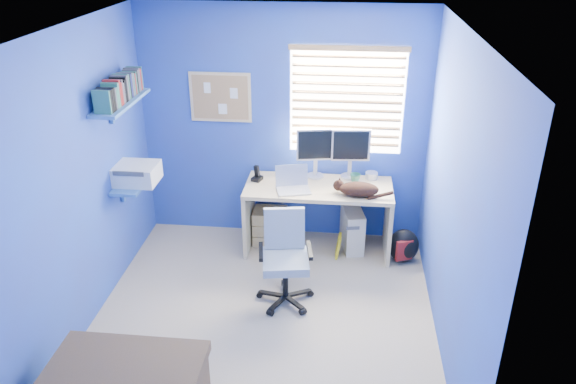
# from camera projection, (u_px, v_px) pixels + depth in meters

# --- Properties ---
(floor) EXTENTS (3.00, 3.20, 0.00)m
(floor) POSITION_uv_depth(u_px,v_px,m) (264.00, 319.00, 4.98)
(floor) COLOR #B6A992
(floor) RESTS_ON ground
(ceiling) EXTENTS (3.00, 3.20, 0.00)m
(ceiling) POSITION_uv_depth(u_px,v_px,m) (257.00, 31.00, 3.90)
(ceiling) COLOR white
(ceiling) RESTS_ON wall_back
(wall_back) EXTENTS (3.00, 0.01, 2.50)m
(wall_back) POSITION_uv_depth(u_px,v_px,m) (283.00, 127.00, 5.87)
(wall_back) COLOR #35459E
(wall_back) RESTS_ON ground
(wall_front) EXTENTS (3.00, 0.01, 2.50)m
(wall_front) POSITION_uv_depth(u_px,v_px,m) (216.00, 321.00, 3.01)
(wall_front) COLOR #35459E
(wall_front) RESTS_ON ground
(wall_left) EXTENTS (0.01, 3.20, 2.50)m
(wall_left) POSITION_uv_depth(u_px,v_px,m) (79.00, 184.00, 4.58)
(wall_left) COLOR #35459E
(wall_left) RESTS_ON ground
(wall_right) EXTENTS (0.01, 3.20, 2.50)m
(wall_right) POSITION_uv_depth(u_px,v_px,m) (454.00, 201.00, 4.30)
(wall_right) COLOR #35459E
(wall_right) RESTS_ON ground
(desk) EXTENTS (1.51, 0.65, 0.74)m
(desk) POSITION_uv_depth(u_px,v_px,m) (318.00, 218.00, 5.91)
(desk) COLOR tan
(desk) RESTS_ON floor
(laptop) EXTENTS (0.38, 0.33, 0.22)m
(laptop) POSITION_uv_depth(u_px,v_px,m) (293.00, 181.00, 5.60)
(laptop) COLOR silver
(laptop) RESTS_ON desk
(monitor_left) EXTENTS (0.42, 0.19, 0.54)m
(monitor_left) POSITION_uv_depth(u_px,v_px,m) (316.00, 153.00, 5.84)
(monitor_left) COLOR silver
(monitor_left) RESTS_ON desk
(monitor_right) EXTENTS (0.41, 0.16, 0.54)m
(monitor_right) POSITION_uv_depth(u_px,v_px,m) (350.00, 154.00, 5.83)
(monitor_right) COLOR silver
(monitor_right) RESTS_ON desk
(phone) EXTENTS (0.12, 0.13, 0.17)m
(phone) POSITION_uv_depth(u_px,v_px,m) (257.00, 173.00, 5.84)
(phone) COLOR black
(phone) RESTS_ON desk
(mug) EXTENTS (0.10, 0.09, 0.10)m
(mug) POSITION_uv_depth(u_px,v_px,m) (355.00, 178.00, 5.80)
(mug) COLOR #2A6754
(mug) RESTS_ON desk
(cd_spindle) EXTENTS (0.13, 0.13, 0.07)m
(cd_spindle) POSITION_uv_depth(u_px,v_px,m) (372.00, 176.00, 5.90)
(cd_spindle) COLOR silver
(cd_spindle) RESTS_ON desk
(cat) EXTENTS (0.43, 0.29, 0.14)m
(cat) POSITION_uv_depth(u_px,v_px,m) (359.00, 189.00, 5.52)
(cat) COLOR black
(cat) RESTS_ON desk
(tower_pc) EXTENTS (0.27, 0.47, 0.45)m
(tower_pc) POSITION_uv_depth(u_px,v_px,m) (352.00, 229.00, 6.00)
(tower_pc) COLOR beige
(tower_pc) RESTS_ON floor
(drawer_boxes) EXTENTS (0.35, 0.28, 0.41)m
(drawer_boxes) POSITION_uv_depth(u_px,v_px,m) (270.00, 226.00, 6.09)
(drawer_boxes) COLOR tan
(drawer_boxes) RESTS_ON floor
(yellow_book) EXTENTS (0.03, 0.17, 0.24)m
(yellow_book) POSITION_uv_depth(u_px,v_px,m) (338.00, 246.00, 5.88)
(yellow_book) COLOR yellow
(yellow_book) RESTS_ON floor
(backpack) EXTENTS (0.38, 0.34, 0.36)m
(backpack) POSITION_uv_depth(u_px,v_px,m) (403.00, 246.00, 5.76)
(backpack) COLOR black
(backpack) RESTS_ON floor
(office_chair) EXTENTS (0.57, 0.57, 0.86)m
(office_chair) POSITION_uv_depth(u_px,v_px,m) (285.00, 269.00, 5.12)
(office_chair) COLOR black
(office_chair) RESTS_ON floor
(window_blinds) EXTENTS (1.15, 0.05, 1.10)m
(window_blinds) POSITION_uv_depth(u_px,v_px,m) (347.00, 101.00, 5.65)
(window_blinds) COLOR white
(window_blinds) RESTS_ON ground
(corkboard) EXTENTS (0.64, 0.02, 0.52)m
(corkboard) POSITION_uv_depth(u_px,v_px,m) (220.00, 97.00, 5.79)
(corkboard) COLOR tan
(corkboard) RESTS_ON ground
(wall_shelves) EXTENTS (0.42, 0.90, 1.05)m
(wall_shelves) POSITION_uv_depth(u_px,v_px,m) (127.00, 133.00, 5.16)
(wall_shelves) COLOR #3C6EB0
(wall_shelves) RESTS_ON ground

